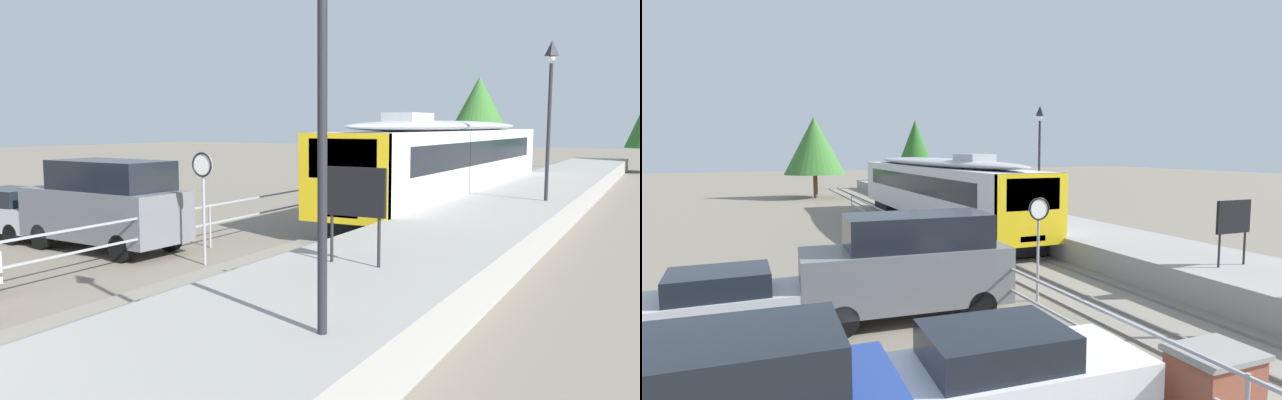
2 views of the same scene
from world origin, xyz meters
The scene contains 14 objects.
ground_plane centered at (-3.00, 22.00, 0.00)m, with size 160.00×160.00×0.00m, color slate.
track_rails centered at (0.00, 22.00, 0.03)m, with size 3.20×60.00×0.14m.
commuter_train centered at (0.00, 23.74, 2.15)m, with size 2.82×20.21×3.74m.
station_platform centered at (3.25, 22.00, 0.45)m, with size 3.90×60.00×0.90m, color #999691.
platform_lamp_mid_platform centered at (4.36, 20.51, 4.62)m, with size 0.34×0.34×5.35m.
platform_notice_board centered at (3.01, 8.34, 2.19)m, with size 1.20×0.08×1.80m.
speed_limit_sign centered at (-1.99, 10.13, 2.12)m, with size 0.61×0.10×2.81m.
brick_utility_cabinet centered at (-2.79, 3.92, 0.57)m, with size 1.21×0.99×1.13m.
carpark_fence centered at (-3.30, 12.00, 0.91)m, with size 0.06×36.06×1.25m.
parked_hatchback_white centered at (-5.66, 4.99, 0.79)m, with size 4.08×1.95×1.53m.
parked_van_grey centered at (-5.52, 10.29, 1.29)m, with size 5.00×2.21×2.51m.
parked_hatchback_silver centered at (-9.87, 10.29, 0.79)m, with size 4.04×1.86×1.53m.
tree_behind_carpark centered at (-3.99, 42.84, 4.43)m, with size 5.06×5.06×6.86m.
tree_behind_station_far centered at (7.06, 49.66, 4.52)m, with size 4.18×4.18×7.23m.
Camera 2 is at (-8.95, -1.16, 4.04)m, focal length 28.10 mm.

